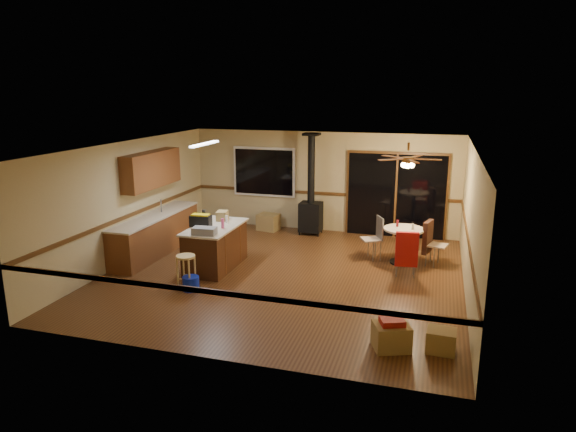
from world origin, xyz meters
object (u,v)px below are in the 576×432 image
at_px(bar_stool, 186,272).
at_px(box_corner_b, 441,341).
at_px(blue_bucket, 191,283).
at_px(toolbox_grey, 204,231).
at_px(kitchen_island, 215,247).
at_px(box_corner_a, 391,336).
at_px(dining_table, 403,240).
at_px(chair_left, 376,233).
at_px(wood_stove, 311,206).
at_px(box_under_window, 268,222).
at_px(chair_right, 429,237).
at_px(toolbox_black, 201,221).
at_px(chair_near, 407,249).

relative_size(bar_stool, box_corner_b, 1.60).
bearing_deg(blue_bucket, toolbox_grey, 90.15).
height_order(kitchen_island, blue_bucket, kitchen_island).
height_order(bar_stool, box_corner_a, bar_stool).
height_order(toolbox_grey, bar_stool, toolbox_grey).
relative_size(blue_bucket, dining_table, 0.37).
bearing_deg(chair_left, dining_table, -13.60).
relative_size(kitchen_island, chair_left, 3.11).
distance_m(wood_stove, dining_table, 2.98).
bearing_deg(box_under_window, dining_table, -25.31).
bearing_deg(chair_right, kitchen_island, -160.92).
xyz_separation_m(kitchen_island, box_corner_a, (3.89, -2.50, -0.26)).
distance_m(wood_stove, toolbox_black, 3.54).
height_order(toolbox_black, box_corner_a, toolbox_black).
bearing_deg(toolbox_grey, dining_table, 28.63).
distance_m(chair_near, box_corner_a, 3.03).
relative_size(toolbox_black, chair_near, 0.61).
bearing_deg(wood_stove, chair_left, -39.33).
bearing_deg(chair_right, box_under_window, 158.72).
relative_size(blue_bucket, box_corner_a, 0.63).
distance_m(kitchen_island, chair_near, 3.92).
height_order(toolbox_black, bar_stool, toolbox_black).
xyz_separation_m(toolbox_black, box_corner_b, (4.84, -2.26, -0.85)).
xyz_separation_m(dining_table, box_under_window, (-3.63, 1.72, -0.31)).
bearing_deg(kitchen_island, box_corner_a, -32.71).
relative_size(chair_right, box_corner_b, 1.72).
relative_size(bar_stool, chair_left, 1.21).
bearing_deg(box_under_window, toolbox_black, -96.87).
bearing_deg(kitchen_island, blue_bucket, -86.86).
bearing_deg(box_corner_a, bar_stool, 162.26).
relative_size(wood_stove, blue_bucket, 8.01).
bearing_deg(chair_near, dining_table, 97.99).
xyz_separation_m(kitchen_island, blue_bucket, (0.07, -1.30, -0.32)).
relative_size(chair_left, box_corner_b, 1.32).
height_order(kitchen_island, toolbox_black, toolbox_black).
height_order(blue_bucket, chair_left, chair_left).
bearing_deg(wood_stove, toolbox_grey, -108.48).
relative_size(toolbox_black, box_corner_b, 1.04).
distance_m(dining_table, box_under_window, 4.03).
height_order(wood_stove, toolbox_black, wood_stove).
xyz_separation_m(blue_bucket, chair_near, (3.81, 1.80, 0.47)).
xyz_separation_m(dining_table, chair_left, (-0.61, 0.15, 0.06)).
distance_m(chair_left, chair_right, 1.13).
bearing_deg(chair_right, dining_table, -169.36).
relative_size(dining_table, chair_left, 1.59).
relative_size(dining_table, chair_near, 1.23).
height_order(chair_right, box_corner_a, chair_right).
bearing_deg(blue_bucket, chair_left, 42.50).
xyz_separation_m(kitchen_island, chair_near, (3.88, 0.50, 0.14)).
xyz_separation_m(box_corner_a, box_corner_b, (0.69, 0.12, -0.03)).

